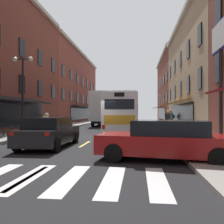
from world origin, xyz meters
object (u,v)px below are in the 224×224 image
(bicycle_near, at_px, (7,132))
(pedestrian_mid, at_px, (171,119))
(bicycle_mid, at_px, (41,127))
(box_truck, at_px, (104,109))
(billboard_sign, at_px, (221,51))
(pedestrian_far, at_px, (168,122))
(sedan_near, at_px, (111,119))
(pedestrian_near, at_px, (172,119))
(street_lamp_twin, at_px, (23,92))
(transit_bus, at_px, (124,112))
(sedan_mid, at_px, (50,132))
(motorcycle_rider, at_px, (47,128))
(sedan_far, at_px, (166,140))

(bicycle_near, xyz_separation_m, pedestrian_mid, (10.77, 7.83, 0.58))
(bicycle_mid, bearing_deg, box_truck, 73.80)
(box_truck, xyz_separation_m, bicycle_near, (-3.52, -16.26, -1.64))
(billboard_sign, xyz_separation_m, pedestrian_far, (-2.10, 4.51, -3.80))
(bicycle_mid, xyz_separation_m, pedestrian_far, (9.86, -0.99, 0.52))
(billboard_sign, height_order, sedan_near, billboard_sign)
(sedan_near, xyz_separation_m, pedestrian_near, (8.59, -10.61, 0.29))
(pedestrian_near, distance_m, street_lamp_twin, 17.98)
(transit_bus, height_order, pedestrian_mid, transit_bus)
(sedan_near, height_order, sedan_mid, sedan_mid)
(pedestrian_near, distance_m, pedestrian_far, 11.62)
(motorcycle_rider, xyz_separation_m, bicycle_near, (-1.92, -1.38, -0.21))
(motorcycle_rider, distance_m, street_lamp_twin, 3.05)
(transit_bus, distance_m, box_truck, 8.25)
(sedan_mid, bearing_deg, sedan_far, -26.50)
(sedan_near, bearing_deg, pedestrian_far, -73.22)
(sedan_mid, xyz_separation_m, bicycle_mid, (-3.43, 6.95, -0.23))
(pedestrian_far, height_order, street_lamp_twin, street_lamp_twin)
(sedan_far, xyz_separation_m, pedestrian_near, (3.07, 20.06, 0.25))
(sedan_near, distance_m, pedestrian_far, 23.05)
(transit_bus, height_order, sedan_far, transit_bus)
(billboard_sign, xyz_separation_m, bicycle_near, (-12.09, 0.87, -4.32))
(box_truck, height_order, sedan_far, box_truck)
(bicycle_near, bearing_deg, pedestrian_mid, 36.01)
(sedan_far, xyz_separation_m, motorcycle_rider, (-6.94, 6.35, -0.01))
(street_lamp_twin, bearing_deg, bicycle_near, -92.31)
(transit_bus, distance_m, sedan_far, 13.81)
(box_truck, xyz_separation_m, sedan_mid, (0.04, -18.59, -1.41))
(billboard_sign, relative_size, transit_bus, 0.53)
(sedan_near, height_order, motorcycle_rider, motorcycle_rider)
(transit_bus, height_order, sedan_near, transit_bus)
(sedan_mid, bearing_deg, pedestrian_far, 42.81)
(sedan_mid, distance_m, street_lamp_twin, 5.87)
(street_lamp_twin, bearing_deg, bicycle_mid, 88.70)
(billboard_sign, height_order, motorcycle_rider, billboard_sign)
(sedan_near, xyz_separation_m, sedan_far, (5.52, -30.68, 0.03))
(billboard_sign, relative_size, bicycle_mid, 3.69)
(transit_bus, distance_m, bicycle_mid, 7.66)
(sedan_mid, xyz_separation_m, street_lamp_twin, (-3.49, 4.08, 2.37))
(motorcycle_rider, bearing_deg, sedan_far, -42.45)
(transit_bus, xyz_separation_m, box_truck, (-3.04, 7.65, 0.42))
(sedan_far, bearing_deg, pedestrian_mid, 81.53)
(motorcycle_rider, relative_size, bicycle_near, 1.22)
(motorcycle_rider, height_order, bicycle_near, motorcycle_rider)
(sedan_near, bearing_deg, pedestrian_near, -51.01)
(billboard_sign, height_order, sedan_mid, billboard_sign)
(sedan_far, relative_size, pedestrian_far, 2.87)
(pedestrian_mid, bearing_deg, pedestrian_far, 41.61)
(bicycle_near, bearing_deg, sedan_near, 82.59)
(sedan_near, xyz_separation_m, street_lamp_twin, (-3.27, -23.95, 2.42))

